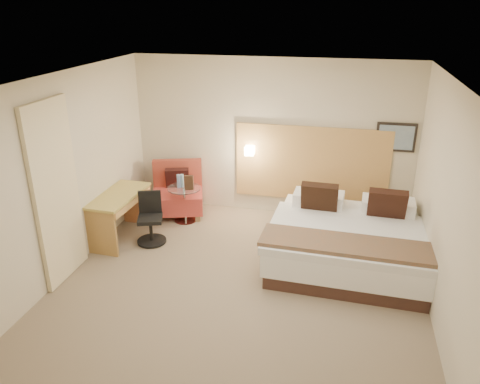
% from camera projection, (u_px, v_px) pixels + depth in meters
% --- Properties ---
extents(floor, '(4.80, 5.00, 0.02)m').
position_uv_depth(floor, '(239.00, 286.00, 6.24)').
color(floor, '#816F57').
rests_on(floor, ground).
extents(ceiling, '(4.80, 5.00, 0.02)m').
position_uv_depth(ceiling, '(238.00, 80.00, 5.21)').
color(ceiling, silver).
rests_on(ceiling, floor).
extents(wall_back, '(4.80, 0.02, 2.70)m').
position_uv_depth(wall_back, '(272.00, 138.00, 7.99)').
color(wall_back, beige).
rests_on(wall_back, floor).
extents(wall_front, '(4.80, 0.02, 2.70)m').
position_uv_depth(wall_front, '(163.00, 318.00, 3.46)').
color(wall_front, beige).
rests_on(wall_front, floor).
extents(wall_left, '(0.02, 5.00, 2.70)m').
position_uv_depth(wall_left, '(62.00, 177.00, 6.22)').
color(wall_left, beige).
rests_on(wall_left, floor).
extents(wall_right, '(0.02, 5.00, 2.70)m').
position_uv_depth(wall_right, '(448.00, 211.00, 5.23)').
color(wall_right, beige).
rests_on(wall_right, floor).
extents(headboard_panel, '(2.60, 0.04, 1.30)m').
position_uv_depth(headboard_panel, '(311.00, 164.00, 7.96)').
color(headboard_panel, '#BA8748').
rests_on(headboard_panel, wall_back).
extents(art_frame, '(0.62, 0.03, 0.47)m').
position_uv_depth(art_frame, '(396.00, 137.00, 7.49)').
color(art_frame, black).
rests_on(art_frame, wall_back).
extents(art_canvas, '(0.54, 0.01, 0.39)m').
position_uv_depth(art_canvas, '(396.00, 138.00, 7.47)').
color(art_canvas, gray).
rests_on(art_canvas, wall_back).
extents(lamp_arm, '(0.02, 0.12, 0.02)m').
position_uv_depth(lamp_arm, '(250.00, 150.00, 8.06)').
color(lamp_arm, silver).
rests_on(lamp_arm, wall_back).
extents(lamp_shade, '(0.15, 0.15, 0.15)m').
position_uv_depth(lamp_shade, '(250.00, 151.00, 8.00)').
color(lamp_shade, '#FFEDC6').
rests_on(lamp_shade, wall_back).
extents(curtain, '(0.06, 0.90, 2.42)m').
position_uv_depth(curtain, '(56.00, 193.00, 6.03)').
color(curtain, beige).
rests_on(curtain, wall_left).
extents(bottle_a, '(0.07, 0.07, 0.22)m').
position_uv_depth(bottle_a, '(179.00, 181.00, 7.81)').
color(bottle_a, '#8AA0D5').
rests_on(bottle_a, side_table).
extents(bottle_b, '(0.07, 0.07, 0.22)m').
position_uv_depth(bottle_b, '(182.00, 181.00, 7.83)').
color(bottle_b, '#8BB9D7').
rests_on(bottle_b, side_table).
extents(menu_folder, '(0.15, 0.07, 0.25)m').
position_uv_depth(menu_folder, '(189.00, 183.00, 7.72)').
color(menu_folder, '#3C2518').
rests_on(menu_folder, side_table).
extents(bed, '(2.28, 2.22, 1.08)m').
position_uv_depth(bed, '(349.00, 239.00, 6.72)').
color(bed, '#3C251E').
rests_on(bed, floor).
extents(lounge_chair, '(1.05, 0.98, 0.91)m').
position_uv_depth(lounge_chair, '(178.00, 194.00, 8.27)').
color(lounge_chair, '#9E864A').
rests_on(lounge_chair, floor).
extents(side_table, '(0.62, 0.62, 0.62)m').
position_uv_depth(side_table, '(185.00, 203.00, 7.93)').
color(side_table, white).
rests_on(side_table, floor).
extents(desk, '(0.61, 1.23, 0.75)m').
position_uv_depth(desk, '(120.00, 204.00, 7.28)').
color(desk, '#B7A047').
rests_on(desk, floor).
extents(desk_chair, '(0.57, 0.57, 0.80)m').
position_uv_depth(desk_chair, '(151.00, 222.00, 7.28)').
color(desk_chair, black).
rests_on(desk_chair, floor).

